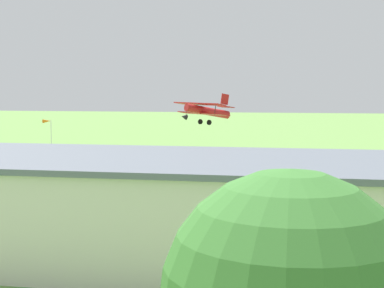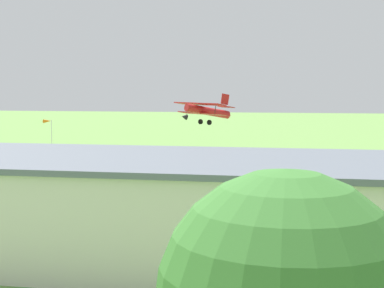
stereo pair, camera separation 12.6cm
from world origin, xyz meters
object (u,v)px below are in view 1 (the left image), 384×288
hangar (123,206)px  windsock (47,124)px  person_watching_takeoff (322,200)px  biplane (205,110)px  person_walking_on_apron (10,194)px

hangar → windsock: (29.04, -51.83, 2.05)m
person_watching_takeoff → windsock: (42.21, -33.77, 4.53)m
biplane → person_watching_takeoff: (-13.77, 17.19, -7.43)m
biplane → person_walking_on_apron: (15.32, 20.37, -7.36)m
hangar → biplane: bearing=-89.0°
hangar → person_walking_on_apron: (15.91, -14.88, -2.41)m
person_walking_on_apron → person_watching_takeoff: 29.25m
hangar → person_watching_takeoff: bearing=-126.1°
person_watching_takeoff → hangar: bearing=53.9°
hangar → person_walking_on_apron: hangar is taller
person_walking_on_apron → windsock: size_ratio=0.29×
person_watching_takeoff → windsock: 54.24m
windsock → person_watching_takeoff: bearing=141.3°
hangar → person_walking_on_apron: 21.92m
windsock → hangar: bearing=119.3°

